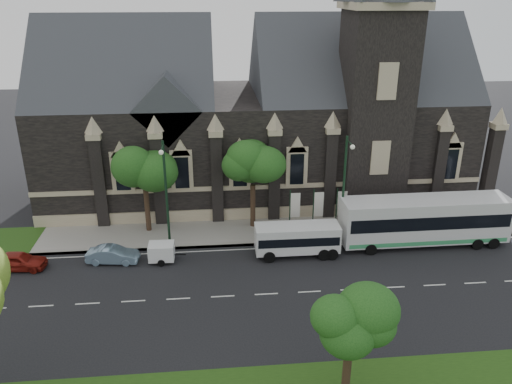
{
  "coord_description": "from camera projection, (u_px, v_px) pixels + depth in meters",
  "views": [
    {
      "loc": [
        -0.45,
        -29.02,
        19.46
      ],
      "look_at": [
        2.85,
        6.0,
        5.15
      ],
      "focal_mm": 35.17,
      "sensor_mm": 36.0,
      "label": 1
    }
  ],
  "objects": [
    {
      "name": "box_trailer",
      "position": [
        162.0,
        252.0,
        38.22
      ],
      "size": [
        2.79,
        1.64,
        1.49
      ],
      "rotation": [
        0.0,
        0.0,
        -0.02
      ],
      "color": "white",
      "rests_on": "ground"
    },
    {
      "name": "tree_park_east",
      "position": [
        354.0,
        318.0,
        24.34
      ],
      "size": [
        3.4,
        3.4,
        6.28
      ],
      "color": "black",
      "rests_on": "ground"
    },
    {
      "name": "museum",
      "position": [
        267.0,
        113.0,
        48.83
      ],
      "size": [
        40.0,
        17.7,
        29.9
      ],
      "color": "black",
      "rests_on": "ground"
    },
    {
      "name": "shuttle_bus",
      "position": [
        297.0,
        238.0,
        38.97
      ],
      "size": [
        6.54,
        2.36,
        2.52
      ],
      "rotation": [
        0.0,
        0.0,
        -0.01
      ],
      "color": "silver",
      "rests_on": "ground"
    },
    {
      "name": "tour_coach",
      "position": [
        424.0,
        220.0,
        40.44
      ],
      "size": [
        13.55,
        3.18,
        3.95
      ],
      "rotation": [
        0.0,
        0.0,
        0.01
      ],
      "color": "silver",
      "rests_on": "ground"
    },
    {
      "name": "banner_flag_right",
      "position": [
        340.0,
        206.0,
        42.44
      ],
      "size": [
        0.9,
        0.1,
        4.0
      ],
      "color": "#15301D",
      "rests_on": "ground"
    },
    {
      "name": "car_far_red",
      "position": [
        19.0,
        261.0,
        37.22
      ],
      "size": [
        4.11,
        1.9,
        1.37
      ],
      "primitive_type": "imported",
      "rotation": [
        0.0,
        0.0,
        1.5
      ],
      "color": "maroon",
      "rests_on": "ground"
    },
    {
      "name": "banner_flag_left",
      "position": [
        293.0,
        208.0,
        42.09
      ],
      "size": [
        0.9,
        0.1,
        4.0
      ],
      "color": "#15301D",
      "rests_on": "ground"
    },
    {
      "name": "ground",
      "position": [
        223.0,
        296.0,
        34.14
      ],
      "size": [
        160.0,
        160.0,
        0.0
      ],
      "primitive_type": "plane",
      "color": "black",
      "rests_on": "ground"
    },
    {
      "name": "tree_walk_right",
      "position": [
        255.0,
        164.0,
        42.1
      ],
      "size": [
        4.08,
        4.08,
        7.8
      ],
      "color": "black",
      "rests_on": "ground"
    },
    {
      "name": "sidewalk",
      "position": [
        219.0,
        233.0,
        42.87
      ],
      "size": [
        80.0,
        5.0,
        0.15
      ],
      "primitive_type": "cube",
      "color": "gray",
      "rests_on": "ground"
    },
    {
      "name": "sedan",
      "position": [
        113.0,
        255.0,
        38.17
      ],
      "size": [
        4.04,
        1.78,
        1.29
      ],
      "primitive_type": "imported",
      "rotation": [
        0.0,
        0.0,
        1.46
      ],
      "color": "#7D9CB4",
      "rests_on": "ground"
    },
    {
      "name": "banner_flag_center",
      "position": [
        317.0,
        207.0,
        42.26
      ],
      "size": [
        0.9,
        0.1,
        4.0
      ],
      "color": "#15301D",
      "rests_on": "ground"
    },
    {
      "name": "street_lamp_near",
      "position": [
        345.0,
        184.0,
        39.62
      ],
      "size": [
        0.36,
        1.88,
        9.0
      ],
      "color": "#15301D",
      "rests_on": "ground"
    },
    {
      "name": "tree_walk_left",
      "position": [
        146.0,
        168.0,
        41.34
      ],
      "size": [
        3.91,
        3.91,
        7.64
      ],
      "color": "black",
      "rests_on": "ground"
    },
    {
      "name": "street_lamp_mid",
      "position": [
        166.0,
        190.0,
        38.41
      ],
      "size": [
        0.36,
        1.88,
        9.0
      ],
      "color": "#15301D",
      "rests_on": "ground"
    }
  ]
}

